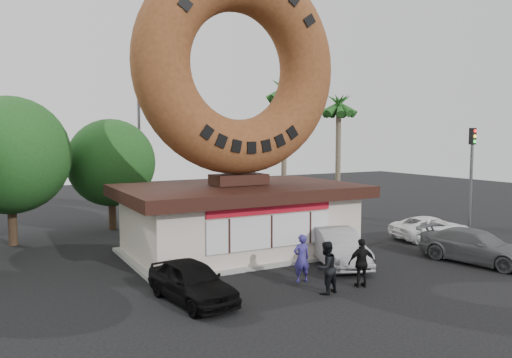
{
  "coord_description": "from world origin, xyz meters",
  "views": [
    {
      "loc": [
        -10.64,
        -15.2,
        5.63
      ],
      "look_at": [
        -0.16,
        4.0,
        3.73
      ],
      "focal_mm": 35.0,
      "sensor_mm": 36.0,
      "label": 1
    }
  ],
  "objects_px": {
    "person_left": "(302,258)",
    "car_silver": "(337,247)",
    "traffic_signal": "(472,166)",
    "car_white": "(432,228)",
    "giant_donut": "(238,66)",
    "car_grey": "(476,247)",
    "street_lamp": "(142,154)",
    "person_center": "(326,268)",
    "car_black": "(192,281)",
    "person_right": "(362,263)",
    "donut_shop": "(239,216)"
  },
  "relations": [
    {
      "from": "person_left",
      "to": "car_silver",
      "type": "xyz_separation_m",
      "value": [
        2.84,
        1.45,
        -0.15
      ]
    },
    {
      "from": "traffic_signal",
      "to": "car_white",
      "type": "xyz_separation_m",
      "value": [
        -3.45,
        -0.3,
        -3.24
      ]
    },
    {
      "from": "car_silver",
      "to": "car_white",
      "type": "distance_m",
      "value": 7.97
    },
    {
      "from": "giant_donut",
      "to": "car_grey",
      "type": "distance_m",
      "value": 13.52
    },
    {
      "from": "street_lamp",
      "to": "person_left",
      "type": "relative_size",
      "value": 4.3
    },
    {
      "from": "person_left",
      "to": "car_silver",
      "type": "relative_size",
      "value": 0.39
    },
    {
      "from": "giant_donut",
      "to": "person_center",
      "type": "distance_m",
      "value": 10.66
    },
    {
      "from": "street_lamp",
      "to": "person_left",
      "type": "height_order",
      "value": "street_lamp"
    },
    {
      "from": "person_left",
      "to": "car_white",
      "type": "relative_size",
      "value": 0.41
    },
    {
      "from": "traffic_signal",
      "to": "car_white",
      "type": "relative_size",
      "value": 1.34
    },
    {
      "from": "person_left",
      "to": "car_silver",
      "type": "height_order",
      "value": "person_left"
    },
    {
      "from": "traffic_signal",
      "to": "person_center",
      "type": "relative_size",
      "value": 3.21
    },
    {
      "from": "traffic_signal",
      "to": "person_center",
      "type": "height_order",
      "value": "traffic_signal"
    },
    {
      "from": "street_lamp",
      "to": "car_silver",
      "type": "height_order",
      "value": "street_lamp"
    },
    {
      "from": "street_lamp",
      "to": "car_black",
      "type": "distance_m",
      "value": 16.32
    },
    {
      "from": "person_right",
      "to": "car_white",
      "type": "xyz_separation_m",
      "value": [
        9.01,
        4.81,
        -0.28
      ]
    },
    {
      "from": "traffic_signal",
      "to": "car_silver",
      "type": "height_order",
      "value": "traffic_signal"
    },
    {
      "from": "person_center",
      "to": "car_grey",
      "type": "bearing_deg",
      "value": 168.19
    },
    {
      "from": "giant_donut",
      "to": "car_silver",
      "type": "distance_m",
      "value": 9.47
    },
    {
      "from": "giant_donut",
      "to": "car_black",
      "type": "xyz_separation_m",
      "value": [
        -4.62,
        -5.63,
        -8.17
      ]
    },
    {
      "from": "car_silver",
      "to": "car_grey",
      "type": "height_order",
      "value": "car_silver"
    },
    {
      "from": "person_right",
      "to": "car_grey",
      "type": "relative_size",
      "value": 0.36
    },
    {
      "from": "giant_donut",
      "to": "car_grey",
      "type": "xyz_separation_m",
      "value": [
        8.38,
        -6.79,
        -8.15
      ]
    },
    {
      "from": "street_lamp",
      "to": "traffic_signal",
      "type": "relative_size",
      "value": 1.32
    },
    {
      "from": "giant_donut",
      "to": "car_white",
      "type": "bearing_deg",
      "value": -12.35
    },
    {
      "from": "giant_donut",
      "to": "person_left",
      "type": "xyz_separation_m",
      "value": [
        -0.07,
        -5.5,
        -7.95
      ]
    },
    {
      "from": "donut_shop",
      "to": "street_lamp",
      "type": "height_order",
      "value": "street_lamp"
    },
    {
      "from": "traffic_signal",
      "to": "car_silver",
      "type": "distance_m",
      "value": 11.82
    },
    {
      "from": "person_left",
      "to": "car_white",
      "type": "height_order",
      "value": "person_left"
    },
    {
      "from": "person_right",
      "to": "car_silver",
      "type": "relative_size",
      "value": 0.39
    },
    {
      "from": "car_grey",
      "to": "car_black",
      "type": "bearing_deg",
      "value": 161.77
    },
    {
      "from": "street_lamp",
      "to": "car_silver",
      "type": "bearing_deg",
      "value": -71.76
    },
    {
      "from": "car_black",
      "to": "person_left",
      "type": "bearing_deg",
      "value": -6.41
    },
    {
      "from": "person_center",
      "to": "car_silver",
      "type": "bearing_deg",
      "value": -147.28
    },
    {
      "from": "traffic_signal",
      "to": "person_left",
      "type": "xyz_separation_m",
      "value": [
        -14.07,
        -3.49,
        -2.94
      ]
    },
    {
      "from": "car_black",
      "to": "car_grey",
      "type": "xyz_separation_m",
      "value": [
        13.0,
        -1.15,
        0.02
      ]
    },
    {
      "from": "person_center",
      "to": "person_right",
      "type": "distance_m",
      "value": 1.65
    },
    {
      "from": "car_black",
      "to": "giant_donut",
      "type": "bearing_deg",
      "value": 42.58
    },
    {
      "from": "donut_shop",
      "to": "giant_donut",
      "type": "height_order",
      "value": "giant_donut"
    },
    {
      "from": "street_lamp",
      "to": "car_grey",
      "type": "distance_m",
      "value": 20.02
    },
    {
      "from": "person_left",
      "to": "car_grey",
      "type": "bearing_deg",
      "value": 178.27
    },
    {
      "from": "giant_donut",
      "to": "person_right",
      "type": "relative_size",
      "value": 5.56
    },
    {
      "from": "car_grey",
      "to": "car_silver",
      "type": "bearing_deg",
      "value": 140.83
    },
    {
      "from": "car_black",
      "to": "traffic_signal",
      "type": "bearing_deg",
      "value": 2.95
    },
    {
      "from": "giant_donut",
      "to": "car_black",
      "type": "distance_m",
      "value": 10.95
    },
    {
      "from": "giant_donut",
      "to": "car_black",
      "type": "bearing_deg",
      "value": -129.35
    },
    {
      "from": "car_grey",
      "to": "car_white",
      "type": "bearing_deg",
      "value": 51.01
    },
    {
      "from": "person_left",
      "to": "car_black",
      "type": "distance_m",
      "value": 4.56
    },
    {
      "from": "street_lamp",
      "to": "car_white",
      "type": "distance_m",
      "value": 17.9
    },
    {
      "from": "car_black",
      "to": "car_grey",
      "type": "relative_size",
      "value": 0.83
    }
  ]
}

